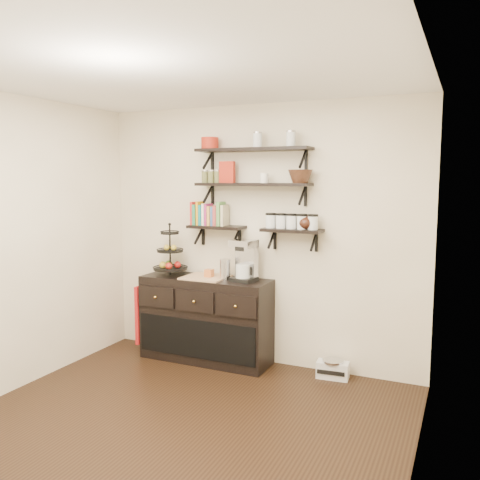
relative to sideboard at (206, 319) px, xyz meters
name	(u,v)px	position (x,y,z in m)	size (l,w,h in m)	color
floor	(170,433)	(0.50, -1.51, -0.45)	(3.50, 3.50, 0.00)	black
ceiling	(164,71)	(0.50, -1.51, 2.25)	(3.50, 3.50, 0.02)	white
back_wall	(258,236)	(0.50, 0.24, 0.90)	(3.50, 0.02, 2.70)	white
right_wall	(417,279)	(2.25, -1.51, 0.90)	(0.02, 3.50, 2.70)	white
shelf_top	(253,150)	(0.50, 0.10, 1.78)	(1.20, 0.27, 0.23)	black
shelf_mid	(253,185)	(0.50, 0.10, 1.43)	(1.20, 0.27, 0.23)	black
shelf_low_left	(217,228)	(0.08, 0.12, 0.98)	(0.60, 0.25, 0.23)	black
shelf_low_right	(292,231)	(0.92, 0.12, 0.98)	(0.60, 0.25, 0.23)	black
cookbooks	(211,214)	(0.01, 0.12, 1.11)	(0.40, 0.15, 0.26)	red
glass_canisters	(291,222)	(0.91, 0.12, 1.06)	(0.54, 0.10, 0.13)	silver
sideboard	(206,319)	(0.00, 0.00, 0.00)	(1.40, 0.50, 0.92)	black
fruit_stand	(171,258)	(-0.43, 0.00, 0.63)	(0.37, 0.37, 0.54)	black
candle	(209,273)	(0.04, 0.00, 0.50)	(0.08, 0.08, 0.08)	#BD602B
coffee_maker	(245,261)	(0.44, 0.03, 0.65)	(0.27, 0.26, 0.43)	black
thermal_carafe	(225,270)	(0.24, -0.02, 0.56)	(0.11, 0.11, 0.22)	silver
apron	(144,313)	(-0.73, -0.10, 0.01)	(0.04, 0.28, 0.64)	#A81215
radio	(333,369)	(1.37, 0.07, -0.36)	(0.32, 0.22, 0.18)	silver
recipe_box	(227,172)	(0.21, 0.10, 1.56)	(0.16, 0.06, 0.22)	#A12212
walnut_bowl	(300,176)	(1.00, 0.10, 1.51)	(0.24, 0.24, 0.13)	black
ramekins	(264,178)	(0.62, 0.10, 1.50)	(0.09, 0.09, 0.10)	white
teapot	(306,222)	(1.06, 0.12, 1.07)	(0.20, 0.15, 0.15)	#34180F
red_pot	(210,143)	(0.01, 0.10, 1.86)	(0.18, 0.18, 0.12)	#A12212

